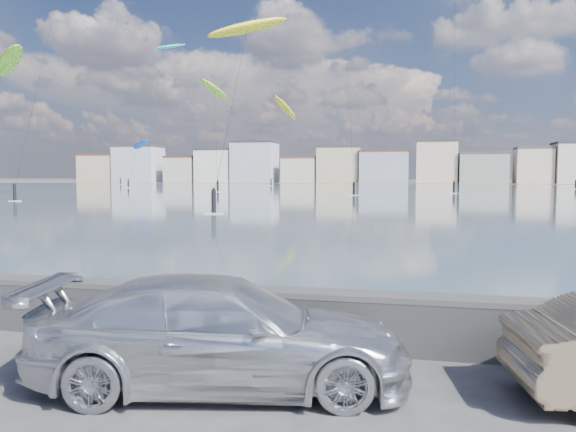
# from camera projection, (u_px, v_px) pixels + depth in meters

# --- Properties ---
(ground) EXTENTS (700.00, 700.00, 0.00)m
(ground) POSITION_uv_depth(u_px,v_px,m) (149.00, 402.00, 7.43)
(ground) COLOR #333335
(ground) RESTS_ON ground
(bay_water) EXTENTS (500.00, 177.00, 0.00)m
(bay_water) POSITION_uv_depth(u_px,v_px,m) (392.00, 192.00, 96.50)
(bay_water) COLOR #364750
(bay_water) RESTS_ON ground
(far_shore_strip) EXTENTS (500.00, 60.00, 0.00)m
(far_shore_strip) POSITION_uv_depth(u_px,v_px,m) (403.00, 183.00, 202.13)
(far_shore_strip) COLOR #4C473D
(far_shore_strip) RESTS_ON ground
(seawall) EXTENTS (400.00, 0.36, 1.08)m
(seawall) POSITION_uv_depth(u_px,v_px,m) (218.00, 311.00, 10.01)
(seawall) COLOR #28282B
(seawall) RESTS_ON ground
(far_buildings) EXTENTS (240.79, 13.26, 14.60)m
(far_buildings) POSITION_uv_depth(u_px,v_px,m) (407.00, 165.00, 187.77)
(far_buildings) COLOR #CCB293
(far_buildings) RESTS_ON ground
(car_silver) EXTENTS (5.65, 3.20, 1.55)m
(car_silver) POSITION_uv_depth(u_px,v_px,m) (222.00, 333.00, 7.95)
(car_silver) COLOR silver
(car_silver) RESTS_ON ground
(kitesurfer_0) EXTENTS (5.58, 11.82, 19.97)m
(kitesurfer_0) POSITION_uv_depth(u_px,v_px,m) (214.00, 91.00, 99.92)
(kitesurfer_0) COLOR #8CD826
(kitesurfer_0) RESTS_ON ground
(kitesurfer_1) EXTENTS (9.07, 18.99, 14.63)m
(kitesurfer_1) POSITION_uv_depth(u_px,v_px,m) (141.00, 145.00, 177.45)
(kitesurfer_1) COLOR blue
(kitesurfer_1) RESTS_ON ground
(kitesurfer_3) EXTENTS (6.78, 16.79, 24.72)m
(kitesurfer_3) POSITION_uv_depth(u_px,v_px,m) (285.00, 109.00, 154.57)
(kitesurfer_3) COLOR yellow
(kitesurfer_3) RESTS_ON ground
(kitesurfer_4) EXTENTS (9.55, 20.01, 19.88)m
(kitesurfer_4) POSITION_uv_depth(u_px,v_px,m) (8.00, 62.00, 73.49)
(kitesurfer_4) COLOR #8CD826
(kitesurfer_4) RESTS_ON ground
(kitesurfer_5) EXTENTS (8.33, 17.72, 19.24)m
(kitesurfer_5) POSITION_uv_depth(u_px,v_px,m) (247.00, 30.00, 54.98)
(kitesurfer_5) COLOR yellow
(kitesurfer_5) RESTS_ON ground
(kitesurfer_13) EXTENTS (8.38, 17.82, 34.90)m
(kitesurfer_13) POSITION_uv_depth(u_px,v_px,m) (169.00, 49.00, 134.68)
(kitesurfer_13) COLOR #19BFBF
(kitesurfer_13) RESTS_ON ground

